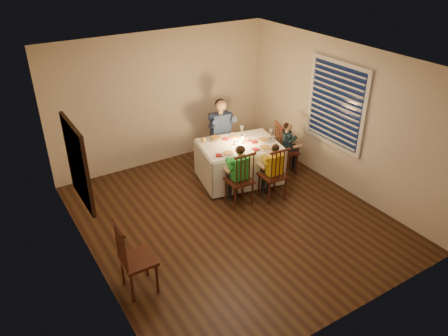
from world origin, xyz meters
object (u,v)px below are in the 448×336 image
serving_bowl (215,139)px  adult (221,161)px  dining_table (239,154)px  child_teal (285,171)px  chair_near_left (239,203)px  chair_adult (221,161)px  child_green (239,203)px  child_yellow (271,197)px  chair_extra (141,288)px  chair_near_right (271,197)px  chair_end (285,171)px

serving_bowl → adult: bearing=48.1°
dining_table → child_teal: (0.95, -0.22, -0.53)m
child_teal → serving_bowl: serving_bowl is taller
chair_near_left → child_teal: bearing=-158.7°
chair_adult → serving_bowl: size_ratio=4.68×
chair_adult → serving_bowl: (-0.39, -0.44, 0.78)m
child_green → serving_bowl: bearing=-95.6°
child_green → child_yellow: bearing=167.1°
dining_table → chair_extra: 3.23m
chair_adult → child_green: 1.58m
chair_adult → chair_near_left: bearing=-102.7°
child_yellow → child_teal: (0.82, 0.63, 0.00)m
child_yellow → chair_near_right: bearing=-176.7°
child_teal → serving_bowl: size_ratio=4.73×
serving_bowl → child_yellow: bearing=-70.6°
chair_adult → chair_end: same height
chair_near_right → chair_end: bearing=-139.2°
chair_extra → child_green: bearing=-64.5°
chair_near_left → chair_extra: 2.47m
chair_near_right → chair_end: (0.82, 0.63, 0.00)m
chair_extra → adult: adult is taller
adult → chair_end: bearing=-42.4°
child_green → chair_extra: bearing=27.6°
chair_near_left → child_yellow: bearing=167.1°
child_green → serving_bowl: 1.31m
chair_extra → child_teal: chair_extra is taller
dining_table → chair_extra: size_ratio=1.50×
child_yellow → child_teal: size_ratio=1.03×
chair_near_left → child_green: bearing=3.2°
dining_table → chair_near_right: size_ratio=1.58×
adult → serving_bowl: 0.97m
adult → chair_extra: bearing=-130.4°
serving_bowl → child_teal: bearing=-25.1°
chair_extra → child_teal: size_ratio=1.05×
child_teal → chair_near_right: bearing=145.2°
child_yellow → chair_extra: bearing=20.0°
chair_end → child_yellow: bearing=145.2°
adult → child_green: 1.58m
chair_end → adult: bearing=57.4°
chair_near_left → chair_extra: bearing=27.6°
adult → child_teal: bearing=-42.4°
chair_extra → child_yellow: chair_extra is taller
chair_near_right → chair_end: 1.03m
chair_near_left → child_teal: (1.40, 0.46, 0.00)m
chair_near_left → chair_near_right: (0.58, -0.17, 0.00)m
dining_table → chair_extra: (-2.69, -1.69, -0.53)m
chair_near_right → adult: 1.65m
child_green → chair_near_right: bearing=167.1°
child_yellow → chair_end: bearing=-139.2°
dining_table → serving_bowl: 0.53m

